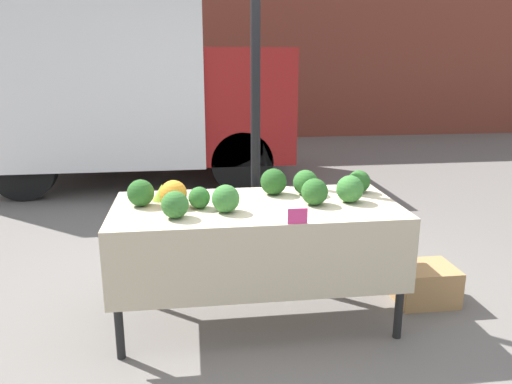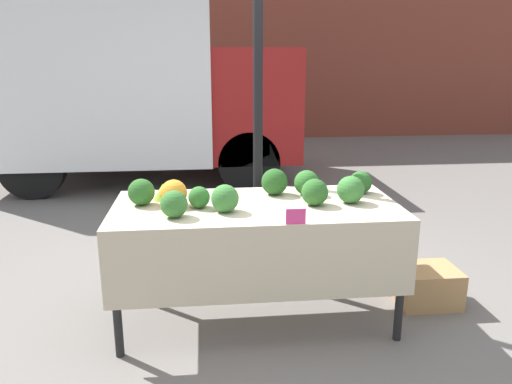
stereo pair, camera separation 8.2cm
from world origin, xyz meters
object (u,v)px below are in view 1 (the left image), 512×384
(price_sign, at_px, (298,216))
(parked_truck, at_px, (129,89))
(orange_cauliflower, at_px, (174,193))
(produce_crate, at_px, (424,284))

(price_sign, bearing_deg, parked_truck, 106.90)
(orange_cauliflower, xyz_separation_m, price_sign, (0.69, -0.43, -0.04))
(parked_truck, height_order, price_sign, parked_truck)
(produce_crate, bearing_deg, orange_cauliflower, -178.17)
(orange_cauliflower, height_order, price_sign, orange_cauliflower)
(orange_cauliflower, bearing_deg, price_sign, -32.12)
(orange_cauliflower, distance_m, price_sign, 0.81)
(parked_truck, xyz_separation_m, orange_cauliflower, (0.69, -4.11, -0.40))
(orange_cauliflower, relative_size, produce_crate, 0.40)
(parked_truck, bearing_deg, price_sign, -73.10)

